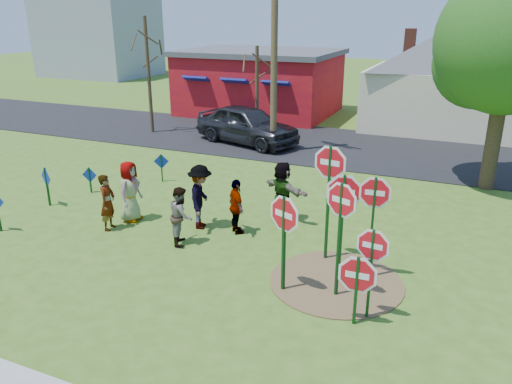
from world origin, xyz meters
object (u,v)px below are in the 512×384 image
Objects in this scene: stop_sign_a at (284,223)px; utility_pole at (274,40)px; stop_sign_c at (341,214)px; leafy_tree at (512,50)px; person_b at (108,202)px; person_a at (130,191)px; suv at (247,124)px; stop_sign_d at (374,202)px; stop_sign_b at (330,174)px.

utility_pole is at bearing 135.10° from stop_sign_a.
stop_sign_c is 0.37× the size of leafy_tree.
utility_pole reaches higher than stop_sign_a.
stop_sign_a reaches higher than person_b.
person_a is 10.14m from suv.
stop_sign_d is at bearing 87.57° from stop_sign_c.
person_a is 0.35× the size of suv.
stop_sign_a is 11.13m from leafy_tree.
stop_sign_c is 10.38m from leafy_tree.
stop_sign_b is 0.59× the size of suv.
stop_sign_c reaches higher than person_b.
stop_sign_d reaches higher than suv.
stop_sign_a is at bearing -113.77° from person_b.
person_b is 10.95m from suv.
stop_sign_a is 1.26m from stop_sign_c.
stop_sign_d is at bearing 60.95° from stop_sign_a.
stop_sign_b is 6.39m from person_a.
stop_sign_c is 7.26m from person_a.
stop_sign_b is at bearing -61.00° from utility_pole.
leafy_tree reaches higher than stop_sign_b.
stop_sign_a is 0.32× the size of leafy_tree.
stop_sign_d is at bearing -16.41° from stop_sign_b.
stop_sign_a is 2.20m from stop_sign_d.
person_a is 1.12× the size of person_b.
stop_sign_b is 1.18× the size of stop_sign_d.
utility_pole is (1.78, -1.05, 4.00)m from suv.
person_b is (-0.20, -0.82, -0.10)m from person_a.
utility_pole reaches higher than leafy_tree.
person_a is 0.20× the size of utility_pole.
leafy_tree is (9.11, -1.44, -0.04)m from utility_pole.
utility_pole is at bearing -103.31° from suv.
stop_sign_b is 1.40m from stop_sign_d.
stop_sign_a reaches higher than suv.
person_a is at bearing -159.18° from suv.
suv is at bearing 122.29° from stop_sign_d.
person_a is 0.25× the size of leafy_tree.
leafy_tree reaches higher than person_b.
person_b is 0.18× the size of utility_pole.
stop_sign_a is 2.07m from stop_sign_b.
stop_sign_c is 14.16m from suv.
stop_sign_c is (1.20, 0.26, 0.31)m from stop_sign_a.
person_b is 10.79m from utility_pole.
suv is at bearing 145.15° from stop_sign_c.
utility_pole is (-5.10, 9.20, 2.63)m from stop_sign_b.
stop_sign_c is 12.66m from utility_pole.
stop_sign_b is (0.48, 1.91, 0.63)m from stop_sign_a.
utility_pole is 9.22m from leafy_tree.
stop_sign_a is 12.46m from utility_pole.
stop_sign_b is 12.42m from suv.
stop_sign_b reaches higher than stop_sign_a.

